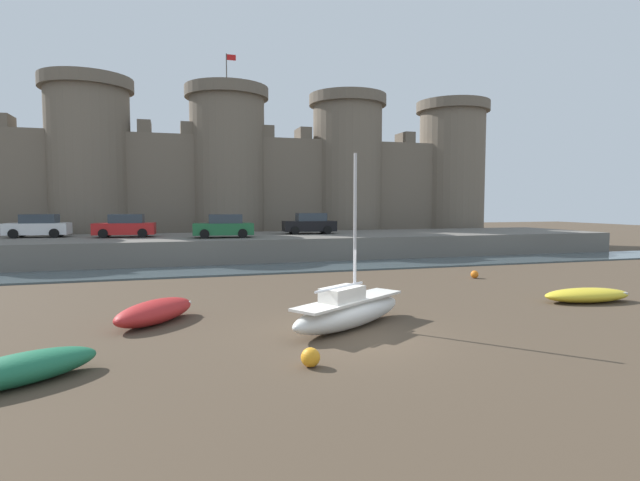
{
  "coord_description": "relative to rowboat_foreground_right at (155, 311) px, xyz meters",
  "views": [
    {
      "loc": [
        -5.14,
        -13.76,
        3.97
      ],
      "look_at": [
        0.65,
        5.51,
        2.5
      ],
      "focal_mm": 28.0,
      "sensor_mm": 36.0,
      "label": 1
    }
  ],
  "objects": [
    {
      "name": "rowboat_foreground_left",
      "position": [
        16.69,
        -1.25,
        -0.1
      ],
      "size": [
        3.82,
        1.74,
        0.57
      ],
      "color": "yellow",
      "rests_on": "ground"
    },
    {
      "name": "rowboat_near_channel_left",
      "position": [
        -2.69,
        -5.1,
        -0.05
      ],
      "size": [
        3.43,
        2.8,
        0.68
      ],
      "color": "#1E6B47",
      "rests_on": "ground"
    },
    {
      "name": "car_quay_centre_west",
      "position": [
        4.1,
        17.71,
        2.02
      ],
      "size": [
        4.2,
        2.07,
        1.62
      ],
      "color": "#1E6638",
      "rests_on": "quay_road"
    },
    {
      "name": "mooring_buoy_near_shore",
      "position": [
        3.76,
        -5.8,
        -0.17
      ],
      "size": [
        0.48,
        0.48,
        0.48
      ],
      "primitive_type": "sphere",
      "color": "orange",
      "rests_on": "ground"
    },
    {
      "name": "car_quay_west",
      "position": [
        -8.3,
        21.73,
        2.02
      ],
      "size": [
        4.2,
        2.07,
        1.62
      ],
      "color": "silver",
      "rests_on": "quay_road"
    },
    {
      "name": "water_channel",
      "position": [
        5.69,
        12.49,
        -0.35
      ],
      "size": [
        80.0,
        4.5,
        0.1
      ],
      "primitive_type": "cube",
      "color": "#47565B",
      "rests_on": "ground"
    },
    {
      "name": "ground_plane",
      "position": [
        5.69,
        -3.52,
        -0.4
      ],
      "size": [
        160.0,
        160.0,
        0.0
      ],
      "primitive_type": "plane",
      "color": "#4C3D2D"
    },
    {
      "name": "quay_road",
      "position": [
        5.69,
        19.74,
        0.42
      ],
      "size": [
        58.38,
        10.0,
        1.65
      ],
      "primitive_type": "cube",
      "color": "#666059",
      "rests_on": "ground"
    },
    {
      "name": "mooring_buoy_mid_mud",
      "position": [
        16.14,
        5.74,
        -0.2
      ],
      "size": [
        0.42,
        0.42,
        0.42
      ],
      "primitive_type": "sphere",
      "color": "orange",
      "rests_on": "ground"
    },
    {
      "name": "rowboat_foreground_right",
      "position": [
        0.0,
        0.0,
        0.0
      ],
      "size": [
        3.18,
        3.52,
        0.78
      ],
      "color": "red",
      "rests_on": "ground"
    },
    {
      "name": "car_quay_east",
      "position": [
        -2.49,
        20.17,
        2.02
      ],
      "size": [
        4.2,
        2.07,
        1.62
      ],
      "color": "red",
      "rests_on": "quay_road"
    },
    {
      "name": "sailboat_midflat_centre",
      "position": [
        6.01,
        -2.4,
        0.15
      ],
      "size": [
        5.11,
        3.97,
        5.6
      ],
      "color": "silver",
      "rests_on": "ground"
    },
    {
      "name": "castle",
      "position": [
        5.69,
        29.06,
        6.3
      ],
      "size": [
        53.86,
        7.48,
        17.47
      ],
      "color": "#706354",
      "rests_on": "ground"
    },
    {
      "name": "car_quay_centre_east",
      "position": [
        11.04,
        20.41,
        2.02
      ],
      "size": [
        4.2,
        2.07,
        1.62
      ],
      "color": "black",
      "rests_on": "quay_road"
    }
  ]
}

